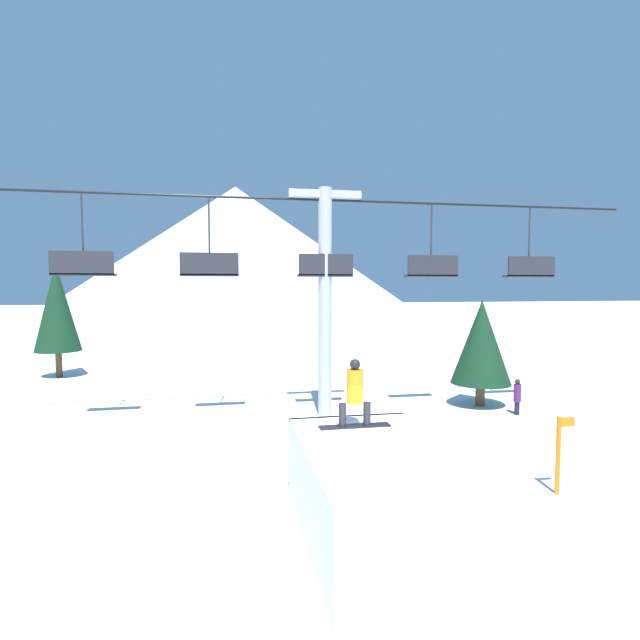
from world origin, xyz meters
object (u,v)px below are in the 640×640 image
Objects in this scene: distant_skier at (517,395)px; snowboarder at (355,394)px; pine_tree_near at (481,342)px; trail_marker at (559,453)px; snow_ramp at (377,496)px.

snowboarder is at bearing -140.80° from distant_skier.
trail_marker is (-2.27, -7.40, -1.45)m from pine_tree_near.
distant_skier is at bearing 64.46° from trail_marker.
snow_ramp is 1.95m from snowboarder.
snow_ramp is 2.55× the size of trail_marker.
snowboarder is 0.36× the size of pine_tree_near.
snowboarder is 1.14× the size of distant_skier.
snowboarder reaches higher than trail_marker.
pine_tree_near reaches higher than trail_marker.
snowboarder is 4.65m from trail_marker.
snowboarder is at bearing -132.31° from pine_tree_near.
pine_tree_near is 7.88m from trail_marker.
pine_tree_near is at bearing 47.69° from snowboarder.
snow_ramp is at bearing -87.11° from snowboarder.
snowboarder is at bearing 92.89° from snow_ramp.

